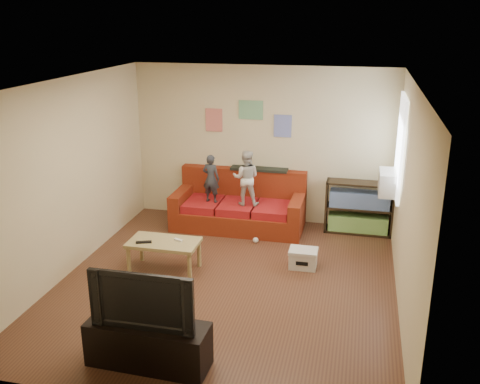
% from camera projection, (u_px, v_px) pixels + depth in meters
% --- Properties ---
extents(room_shell, '(4.52, 5.02, 2.72)m').
position_uv_depth(room_shell, '(226.00, 189.00, 6.88)').
color(room_shell, brown).
rests_on(room_shell, ground).
extents(sofa, '(2.21, 1.01, 0.97)m').
position_uv_depth(sofa, '(240.00, 208.00, 9.19)').
color(sofa, maroon).
rests_on(sofa, ground).
extents(child_a, '(0.33, 0.24, 0.82)m').
position_uv_depth(child_a, '(211.00, 178.00, 8.95)').
color(child_a, '#2B2F37').
rests_on(child_a, sofa).
extents(child_b, '(0.48, 0.39, 0.93)m').
position_uv_depth(child_b, '(246.00, 178.00, 8.80)').
color(child_b, beige).
rests_on(child_b, sofa).
extents(coffee_table, '(0.99, 0.55, 0.45)m').
position_uv_depth(coffee_table, '(164.00, 245.00, 7.56)').
color(coffee_table, tan).
rests_on(coffee_table, ground).
extents(remote, '(0.22, 0.13, 0.02)m').
position_uv_depth(remote, '(144.00, 242.00, 7.48)').
color(remote, black).
rests_on(remote, coffee_table).
extents(game_controller, '(0.14, 0.09, 0.03)m').
position_uv_depth(game_controller, '(178.00, 240.00, 7.54)').
color(game_controller, silver).
rests_on(game_controller, coffee_table).
extents(bookshelf, '(1.10, 0.33, 0.88)m').
position_uv_depth(bookshelf, '(359.00, 210.00, 8.87)').
color(bookshelf, black).
rests_on(bookshelf, ground).
extents(window, '(0.04, 1.08, 1.48)m').
position_uv_depth(window, '(400.00, 147.00, 7.84)').
color(window, white).
rests_on(window, room_shell).
extents(ac_unit, '(0.28, 0.55, 0.35)m').
position_uv_depth(ac_unit, '(388.00, 183.00, 8.04)').
color(ac_unit, '#B7B2A3').
rests_on(ac_unit, window).
extents(artwork_left, '(0.30, 0.01, 0.40)m').
position_uv_depth(artwork_left, '(214.00, 120.00, 9.23)').
color(artwork_left, '#D87266').
rests_on(artwork_left, room_shell).
extents(artwork_center, '(0.42, 0.01, 0.32)m').
position_uv_depth(artwork_center, '(251.00, 110.00, 9.03)').
color(artwork_center, '#72B27F').
rests_on(artwork_center, room_shell).
extents(artwork_right, '(0.30, 0.01, 0.38)m').
position_uv_depth(artwork_right, '(283.00, 126.00, 8.99)').
color(artwork_right, '#727FCC').
rests_on(artwork_right, room_shell).
extents(file_box, '(0.40, 0.31, 0.28)m').
position_uv_depth(file_box, '(303.00, 258.00, 7.71)').
color(file_box, silver).
rests_on(file_box, ground).
extents(tv_stand, '(1.29, 0.47, 0.48)m').
position_uv_depth(tv_stand, '(148.00, 344.00, 5.54)').
color(tv_stand, black).
rests_on(tv_stand, ground).
extents(television, '(1.09, 0.15, 0.63)m').
position_uv_depth(television, '(145.00, 297.00, 5.37)').
color(television, black).
rests_on(television, tv_stand).
extents(tissue, '(0.11, 0.11, 0.09)m').
position_uv_depth(tissue, '(256.00, 240.00, 8.56)').
color(tissue, silver).
rests_on(tissue, ground).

